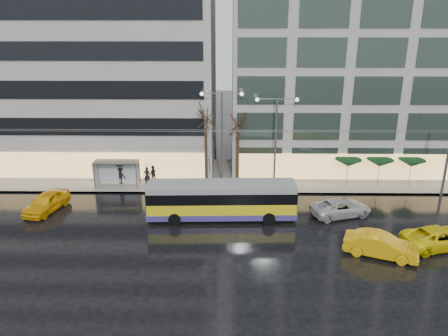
{
  "coord_description": "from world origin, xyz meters",
  "views": [
    {
      "loc": [
        2.76,
        -28.47,
        15.5
      ],
      "look_at": [
        2.28,
        5.0,
        3.94
      ],
      "focal_mm": 35.0,
      "sensor_mm": 36.0,
      "label": 1
    }
  ],
  "objects_px": {
    "street_lamp_near": "(222,127)",
    "taxi_a": "(46,202)",
    "bus_shelter": "(113,168)",
    "trolleybus": "(222,201)"
  },
  "relations": [
    {
      "from": "trolleybus",
      "to": "taxi_a",
      "type": "bearing_deg",
      "value": 175.36
    },
    {
      "from": "street_lamp_near",
      "to": "taxi_a",
      "type": "relative_size",
      "value": 1.9
    },
    {
      "from": "bus_shelter",
      "to": "street_lamp_near",
      "type": "height_order",
      "value": "street_lamp_near"
    },
    {
      "from": "street_lamp_near",
      "to": "taxi_a",
      "type": "distance_m",
      "value": 16.59
    },
    {
      "from": "taxi_a",
      "to": "bus_shelter",
      "type": "bearing_deg",
      "value": 66.8
    },
    {
      "from": "bus_shelter",
      "to": "taxi_a",
      "type": "height_order",
      "value": "bus_shelter"
    },
    {
      "from": "trolleybus",
      "to": "taxi_a",
      "type": "distance_m",
      "value": 14.85
    },
    {
      "from": "bus_shelter",
      "to": "taxi_a",
      "type": "relative_size",
      "value": 0.89
    },
    {
      "from": "bus_shelter",
      "to": "taxi_a",
      "type": "bearing_deg",
      "value": -127.37
    },
    {
      "from": "bus_shelter",
      "to": "taxi_a",
      "type": "xyz_separation_m",
      "value": [
        -4.29,
        -5.62,
        -1.15
      ]
    }
  ]
}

